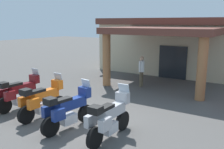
{
  "coord_description": "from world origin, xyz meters",
  "views": [
    {
      "loc": [
        5.48,
        -6.49,
        3.61
      ],
      "look_at": [
        -0.78,
        2.92,
        1.2
      ],
      "focal_mm": 39.76,
      "sensor_mm": 36.0,
      "label": 1
    }
  ],
  "objects": [
    {
      "name": "motorcycle_orange",
      "position": [
        -1.72,
        -0.46,
        0.7
      ],
      "size": [
        0.71,
        2.21,
        1.61
      ],
      "rotation": [
        0.0,
        0.0,
        1.54
      ],
      "color": "black",
      "rests_on": "ground_plane"
    },
    {
      "name": "motorcycle_maroon",
      "position": [
        -3.29,
        -0.32,
        0.7
      ],
      "size": [
        0.71,
        2.21,
        1.61
      ],
      "rotation": [
        0.0,
        0.0,
        1.54
      ],
      "color": "black",
      "rests_on": "ground_plane"
    },
    {
      "name": "motel_building",
      "position": [
        -0.08,
        11.5,
        1.99
      ],
      "size": [
        12.12,
        10.38,
        3.86
      ],
      "rotation": [
        0.0,
        0.0,
        0.03
      ],
      "color": "beige",
      "rests_on": "ground_plane"
    },
    {
      "name": "ground_plane",
      "position": [
        0.0,
        0.0,
        0.0
      ],
      "size": [
        80.0,
        80.0,
        0.0
      ],
      "primitive_type": "plane",
      "color": "#514F4C"
    },
    {
      "name": "motorcycle_blue",
      "position": [
        -0.15,
        -0.71,
        0.7
      ],
      "size": [
        0.77,
        2.21,
        1.61
      ],
      "rotation": [
        0.0,
        0.0,
        1.45
      ],
      "color": "black",
      "rests_on": "ground_plane"
    },
    {
      "name": "motorcycle_silver",
      "position": [
        1.42,
        -0.53,
        0.7
      ],
      "size": [
        0.7,
        2.21,
        1.61
      ],
      "rotation": [
        0.0,
        0.0,
        1.57
      ],
      "color": "black",
      "rests_on": "ground_plane"
    },
    {
      "name": "pedestrian",
      "position": [
        -0.71,
        5.81,
        1.0
      ],
      "size": [
        0.32,
        0.53,
        1.73
      ],
      "rotation": [
        0.0,
        0.0,
        0.04
      ],
      "color": "brown",
      "rests_on": "ground_plane"
    }
  ]
}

